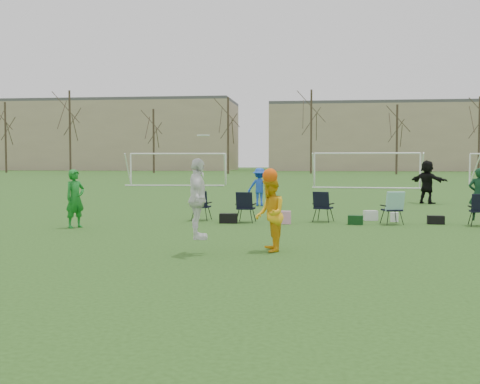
# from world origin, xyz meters

# --- Properties ---
(ground) EXTENTS (260.00, 260.00, 0.00)m
(ground) POSITION_xyz_m (0.00, 0.00, 0.00)
(ground) COLOR #284A17
(ground) RESTS_ON ground
(fielder_green_near) EXTENTS (0.68, 0.74, 1.70)m
(fielder_green_near) POSITION_xyz_m (-6.63, 5.66, 0.85)
(fielder_green_near) COLOR #157721
(fielder_green_near) RESTS_ON ground
(fielder_blue) EXTENTS (1.07, 0.65, 1.62)m
(fielder_blue) POSITION_xyz_m (-2.01, 14.48, 0.81)
(fielder_blue) COLOR blue
(fielder_blue) RESTS_ON ground
(fielder_black) EXTENTS (1.70, 1.67, 1.95)m
(fielder_black) POSITION_xyz_m (5.35, 16.66, 0.98)
(fielder_black) COLOR black
(fielder_black) RESTS_ON ground
(center_contest) EXTENTS (2.14, 1.53, 2.51)m
(center_contest) POSITION_xyz_m (-1.36, 1.57, 1.00)
(center_contest) COLOR white
(center_contest) RESTS_ON ground
(sideline_setup) EXTENTS (9.24, 1.76, 1.74)m
(sideline_setup) POSITION_xyz_m (1.37, 7.87, 0.52)
(sideline_setup) COLOR #0F371E
(sideline_setup) RESTS_ON ground
(goal_left) EXTENTS (7.39, 0.76, 2.46)m
(goal_left) POSITION_xyz_m (-10.00, 34.00, 1.92)
(goal_left) COLOR white
(goal_left) RESTS_ON ground
(goal_mid) EXTENTS (7.40, 0.63, 2.46)m
(goal_mid) POSITION_xyz_m (4.00, 32.00, 1.92)
(goal_mid) COLOR white
(goal_mid) RESTS_ON ground
(tree_line) EXTENTS (110.28, 3.28, 11.40)m
(tree_line) POSITION_xyz_m (0.24, 69.85, 5.09)
(tree_line) COLOR #382B21
(tree_line) RESTS_ON ground
(building_row) EXTENTS (126.00, 16.00, 13.00)m
(building_row) POSITION_xyz_m (6.73, 96.00, 5.99)
(building_row) COLOR tan
(building_row) RESTS_ON ground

